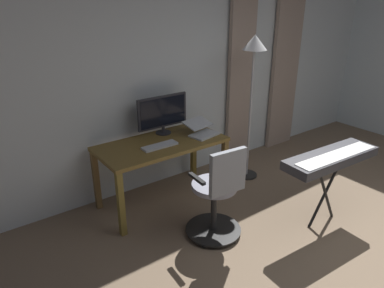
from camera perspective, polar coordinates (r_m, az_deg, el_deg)
The scene contains 11 objects.
back_room_partition at distance 4.72m, azimuth 2.85°, elevation 12.97°, with size 6.28×0.10×2.87m, color silver.
curtain_left_panel at distance 5.64m, azimuth 14.63°, elevation 11.79°, with size 0.53×0.06×2.46m, color gray.
curtain_right_panel at distance 4.98m, azimuth 7.76°, elevation 10.92°, with size 0.42×0.06×2.46m, color gray.
desk at distance 3.97m, azimuth -4.87°, elevation -1.01°, with size 1.41×0.69×0.74m.
office_chair at distance 3.46m, azimuth 4.12°, elevation -8.16°, with size 0.56×0.56×0.98m.
computer_monitor at distance 4.11m, azimuth -4.70°, elevation 5.00°, with size 0.63×0.18×0.45m.
computer_keyboard at distance 3.81m, azimuth -5.15°, elevation -0.29°, with size 0.39×0.12×0.02m, color #B7BCC1.
laptop at distance 4.12m, azimuth 1.58°, elevation 2.18°, with size 0.38×0.37×0.16m.
computer_mouse at distance 4.35m, azimuth -0.17°, elevation 2.89°, with size 0.06×0.10×0.04m, color #B7BCC1.
piano_keyboard at distance 3.79m, azimuth 21.27°, elevation -2.29°, with size 1.10×0.38×0.81m.
floor_lamp at distance 4.38m, azimuth 9.76°, elevation 12.29°, with size 0.29×0.29×1.81m.
Camera 1 is at (2.94, 0.69, 2.24)m, focal length 33.49 mm.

